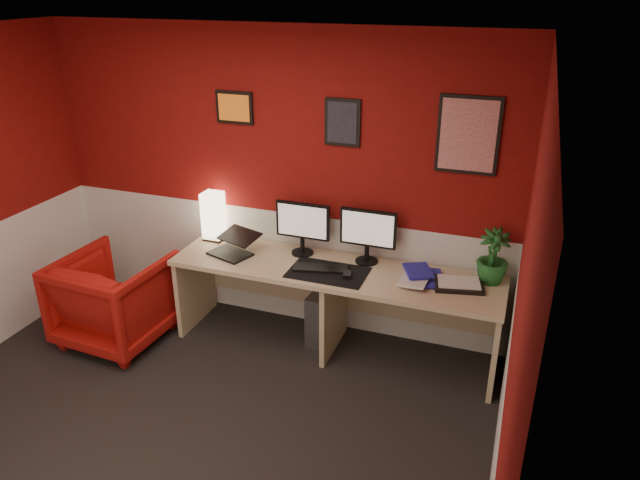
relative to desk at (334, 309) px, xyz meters
The scene contains 24 objects.
ground 1.59m from the desk, 114.72° to the right, with size 4.00×3.50×0.01m, color black.
ceiling 2.64m from the desk, 114.72° to the right, with size 4.00×3.50×0.01m, color white.
wall_back 1.15m from the desk, 151.93° to the left, with size 4.00×0.01×2.50m, color maroon.
wall_right 2.14m from the desk, 46.08° to the right, with size 0.01×3.50×2.50m, color maroon.
wainscot_back 0.74m from the desk, 152.28° to the left, with size 4.00×0.01×1.00m, color silver.
wainscot_right 1.95m from the desk, 46.18° to the right, with size 0.01×3.50×1.00m, color silver.
desk is the anchor object (origin of this frame).
shoji_lamp 1.30m from the desk, behind, with size 0.16×0.16×0.40m, color #FFE5B2.
laptop 1.00m from the desk, behind, with size 0.33×0.23×0.22m, color black.
monitor_left 0.76m from the desk, 152.33° to the left, with size 0.45×0.06×0.58m, color black.
monitor_right 0.71m from the desk, 44.50° to the left, with size 0.45×0.06×0.58m, color black.
desk_mat 0.38m from the desk, 106.42° to the right, with size 0.60×0.38×0.01m, color black.
keyboard 0.40m from the desk, 149.67° to the right, with size 0.42×0.14×0.02m, color black.
mouse 0.42m from the desk, 37.25° to the right, with size 0.06×0.10×0.03m, color black.
book_bottom 0.70m from the desk, ahead, with size 0.23×0.31×0.03m, color #22249D.
book_middle 0.67m from the desk, ahead, with size 0.20×0.27×0.02m, color silver.
book_top 0.70m from the desk, ahead, with size 0.19×0.26×0.02m, color #22249D.
zen_tray 1.02m from the desk, ahead, with size 0.35×0.25×0.03m, color black.
potted_plant 1.30m from the desk, ahead, with size 0.23×0.23×0.41m, color #19591E.
pc_tower 0.22m from the desk, 128.63° to the left, with size 0.20×0.45×0.45m, color #99999E.
armchair 1.81m from the desk, 165.21° to the right, with size 0.80×0.82×0.75m, color #A30D07.
art_left 1.80m from the desk, 161.09° to the left, with size 0.32×0.02×0.26m, color orange.
art_center 1.47m from the desk, 99.66° to the left, with size 0.28×0.02×0.36m, color black.
art_right 1.70m from the desk, 20.58° to the left, with size 0.44×0.02×0.56m, color red.
Camera 1 is at (1.94, -2.53, 2.81)m, focal length 33.50 mm.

